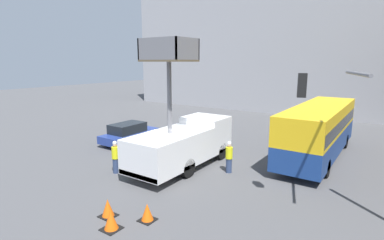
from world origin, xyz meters
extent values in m
plane|color=#4C4C4F|center=(0.00, 0.00, 0.00)|extent=(120.00, 120.00, 0.00)
cube|color=#9E9EA3|center=(0.00, 25.53, 8.64)|extent=(44.00, 10.00, 17.28)
cube|color=white|center=(0.28, 2.64, 1.52)|extent=(2.58, 2.17, 2.11)
cube|color=white|center=(0.28, -0.98, 1.34)|extent=(2.58, 5.06, 1.75)
cube|color=red|center=(0.28, -3.46, 0.61)|extent=(2.53, 0.10, 0.24)
cylinder|color=black|center=(-0.86, 2.64, 0.52)|extent=(0.30, 1.03, 1.03)
cylinder|color=black|center=(1.42, 2.64, 0.52)|extent=(0.30, 1.03, 1.03)
cylinder|color=black|center=(-0.86, -0.98, 0.52)|extent=(0.30, 1.03, 1.03)
cylinder|color=black|center=(1.42, -0.98, 0.52)|extent=(0.30, 1.03, 1.03)
cylinder|color=slate|center=(0.28, -0.98, 4.10)|extent=(0.24, 0.24, 3.76)
cube|color=brown|center=(0.28, -0.98, 6.03)|extent=(2.45, 1.95, 0.10)
cube|color=slate|center=(-0.90, -0.98, 6.60)|extent=(0.08, 1.95, 1.05)
cube|color=slate|center=(1.47, -0.98, 6.60)|extent=(0.08, 1.95, 1.05)
cube|color=slate|center=(0.28, -0.04, 6.60)|extent=(2.45, 0.08, 1.05)
cube|color=slate|center=(0.28, -1.91, 6.60)|extent=(2.45, 0.08, 1.05)
cube|color=navy|center=(6.26, 6.49, 1.06)|extent=(2.59, 10.67, 1.30)
cube|color=yellow|center=(6.26, 6.49, 2.50)|extent=(2.59, 10.67, 1.59)
cube|color=black|center=(6.26, 6.49, 2.27)|extent=(2.61, 10.24, 0.70)
cylinder|color=black|center=(5.11, 9.79, 0.48)|extent=(0.30, 0.97, 0.97)
cylinder|color=black|center=(7.41, 9.79, 0.48)|extent=(0.30, 0.97, 0.97)
cylinder|color=black|center=(5.11, 3.18, 0.48)|extent=(0.30, 0.97, 0.97)
cylinder|color=black|center=(7.41, 3.18, 0.48)|extent=(0.30, 0.97, 0.97)
cylinder|color=slate|center=(8.82, -1.02, 5.57)|extent=(1.20, 3.48, 0.13)
cube|color=black|center=(7.10, -1.56, 5.12)|extent=(0.40, 0.40, 0.90)
sphere|color=red|center=(7.10, -1.56, 5.37)|extent=(0.20, 0.20, 0.20)
cylinder|color=navy|center=(-2.17, -2.67, 0.41)|extent=(0.32, 0.32, 0.82)
cylinder|color=yellow|center=(-2.17, -2.67, 1.15)|extent=(0.38, 0.38, 0.65)
sphere|color=tan|center=(-2.17, -2.67, 1.59)|extent=(0.22, 0.22, 0.22)
sphere|color=white|center=(-2.17, -2.67, 1.69)|extent=(0.23, 0.23, 0.23)
cylinder|color=navy|center=(2.89, 0.87, 0.40)|extent=(0.32, 0.32, 0.81)
cylinder|color=yellow|center=(2.89, 0.87, 1.12)|extent=(0.38, 0.38, 0.64)
sphere|color=tan|center=(2.89, 0.87, 1.55)|extent=(0.22, 0.22, 0.22)
sphere|color=white|center=(2.89, 0.87, 1.65)|extent=(0.23, 0.23, 0.23)
cube|color=black|center=(2.02, -6.61, 0.01)|extent=(0.66, 0.66, 0.03)
cone|color=#F25B0F|center=(2.02, -6.61, 0.38)|extent=(0.53, 0.53, 0.75)
cube|color=black|center=(1.19, -6.05, 0.01)|extent=(0.62, 0.62, 0.03)
cone|color=#F25B0F|center=(1.19, -6.05, 0.35)|extent=(0.49, 0.49, 0.71)
cube|color=black|center=(2.68, -5.41, 0.01)|extent=(0.60, 0.60, 0.03)
cone|color=#F25B0F|center=(2.68, -5.41, 0.35)|extent=(0.48, 0.48, 0.69)
cube|color=navy|center=(-6.08, 2.18, 0.55)|extent=(1.83, 4.59, 0.56)
cube|color=black|center=(-6.08, 1.95, 1.17)|extent=(1.61, 2.53, 0.68)
cylinder|color=black|center=(-6.87, 3.60, 0.32)|extent=(0.22, 0.64, 0.64)
cylinder|color=black|center=(-5.28, 3.60, 0.32)|extent=(0.22, 0.64, 0.64)
cylinder|color=black|center=(-6.87, 0.76, 0.32)|extent=(0.22, 0.64, 0.64)
cylinder|color=black|center=(-5.28, 0.76, 0.32)|extent=(0.22, 0.64, 0.64)
camera|label=1|loc=(10.04, -13.12, 5.99)|focal=28.00mm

